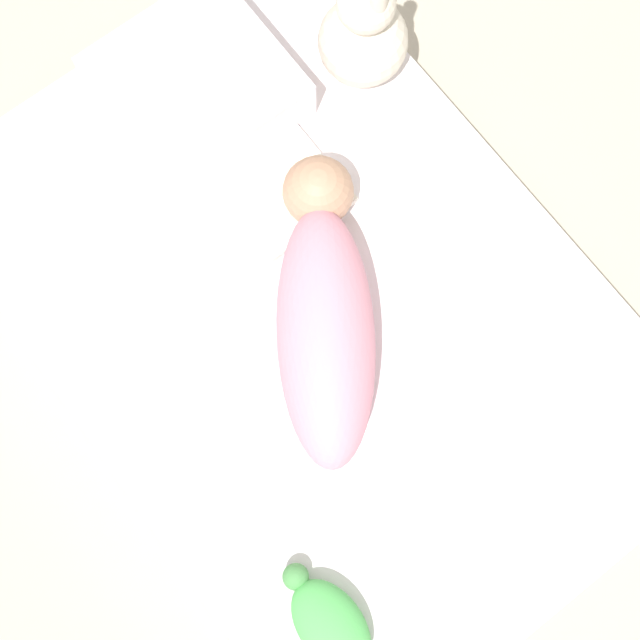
% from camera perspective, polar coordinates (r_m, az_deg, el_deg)
% --- Properties ---
extents(ground_plane, '(12.00, 12.00, 0.00)m').
position_cam_1_polar(ground_plane, '(1.83, -0.31, -0.67)').
color(ground_plane, '#B2A893').
extents(bed_mattress, '(1.36, 0.93, 0.18)m').
position_cam_1_polar(bed_mattress, '(1.74, -0.33, 0.01)').
color(bed_mattress, white).
rests_on(bed_mattress, ground_plane).
extents(burp_cloth, '(0.19, 0.20, 0.02)m').
position_cam_1_polar(burp_cloth, '(1.71, -2.31, 8.17)').
color(burp_cloth, white).
rests_on(burp_cloth, bed_mattress).
extents(swaddled_baby, '(0.53, 0.42, 0.17)m').
position_cam_1_polar(swaddled_baby, '(1.56, 0.30, 0.40)').
color(swaddled_baby, pink).
rests_on(swaddled_baby, bed_mattress).
extents(pillow, '(0.32, 0.33, 0.11)m').
position_cam_1_polar(pillow, '(1.77, -7.88, 14.57)').
color(pillow, white).
rests_on(pillow, bed_mattress).
extents(bunny_plush, '(0.17, 0.17, 0.36)m').
position_cam_1_polar(bunny_plush, '(1.74, 2.81, 17.90)').
color(bunny_plush, beige).
rests_on(bunny_plush, bed_mattress).
extents(turtle_plush, '(0.21, 0.11, 0.07)m').
position_cam_1_polar(turtle_plush, '(1.57, 0.54, -18.77)').
color(turtle_plush, '#51B756').
rests_on(turtle_plush, bed_mattress).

